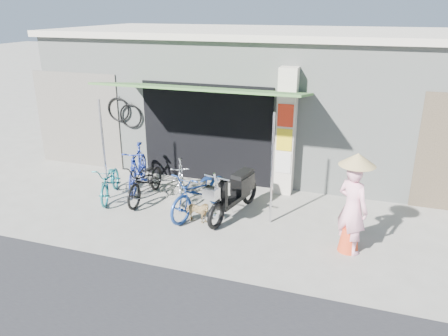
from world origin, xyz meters
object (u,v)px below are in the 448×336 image
(street_dog, at_px, (197,212))
(nun, at_px, (353,205))
(bike_blue, at_px, (138,167))
(moped, at_px, (235,193))
(bike_navy, at_px, (200,192))
(bike_teal, at_px, (110,181))
(bike_silver, at_px, (181,180))
(bike_black, at_px, (146,181))

(street_dog, bearing_deg, nun, -92.61)
(street_dog, bearing_deg, bike_blue, 58.60)
(moped, bearing_deg, bike_navy, -152.89)
(bike_blue, height_order, street_dog, bike_blue)
(bike_teal, xyz_separation_m, bike_navy, (2.31, -0.12, 0.09))
(nun, bearing_deg, moped, 19.45)
(bike_silver, distance_m, nun, 4.12)
(bike_blue, bearing_deg, street_dog, -47.96)
(bike_blue, relative_size, bike_black, 1.04)
(bike_black, relative_size, moped, 0.89)
(bike_teal, relative_size, street_dog, 2.70)
(bike_black, relative_size, nun, 0.92)
(bike_blue, height_order, bike_silver, bike_blue)
(bike_teal, bearing_deg, street_dog, -31.57)
(bike_blue, bearing_deg, nun, -31.81)
(bike_teal, height_order, moped, moped)
(moped, bearing_deg, bike_black, -170.02)
(bike_teal, height_order, bike_blue, bike_blue)
(street_dog, bearing_deg, bike_teal, 77.29)
(nun, bearing_deg, bike_teal, 29.61)
(bike_silver, height_order, moped, moped)
(bike_teal, distance_m, bike_black, 0.86)
(bike_navy, distance_m, nun, 3.24)
(bike_silver, bearing_deg, street_dog, -75.17)
(bike_blue, height_order, moped, moped)
(bike_teal, height_order, bike_silver, bike_silver)
(bike_blue, height_order, bike_navy, bike_blue)
(bike_navy, bearing_deg, bike_silver, 154.74)
(bike_silver, relative_size, street_dog, 2.56)
(bike_blue, height_order, nun, nun)
(bike_navy, relative_size, nun, 1.01)
(nun, bearing_deg, bike_navy, 26.43)
(bike_blue, relative_size, bike_silver, 1.21)
(bike_blue, distance_m, bike_silver, 1.25)
(bike_teal, distance_m, nun, 5.54)
(bike_black, bearing_deg, nun, -13.28)
(street_dog, height_order, moped, moped)
(bike_navy, height_order, nun, nun)
(bike_teal, xyz_separation_m, bike_blue, (0.33, 0.72, 0.13))
(bike_teal, distance_m, bike_silver, 1.65)
(bike_teal, bearing_deg, bike_blue, 46.40)
(bike_navy, xyz_separation_m, moped, (0.73, 0.18, 0.01))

